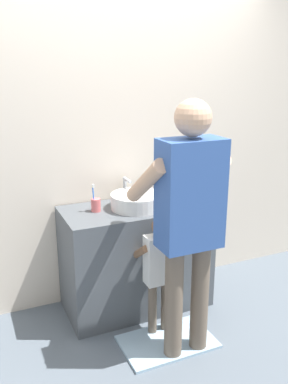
{
  "coord_description": "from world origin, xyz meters",
  "views": [
    {
      "loc": [
        -1.14,
        -2.42,
        1.84
      ],
      "look_at": [
        0.0,
        0.15,
        0.99
      ],
      "focal_mm": 38.71,
      "sensor_mm": 36.0,
      "label": 1
    }
  ],
  "objects_px": {
    "soap_bottle": "(175,194)",
    "child_toddler": "(159,266)",
    "adult_parent": "(189,210)",
    "toothbrush_cup": "(96,205)"
  },
  "relations": [
    {
      "from": "soap_bottle",
      "to": "adult_parent",
      "type": "xyz_separation_m",
      "value": [
        -0.26,
        -0.65,
        0.11
      ]
    },
    {
      "from": "adult_parent",
      "to": "soap_bottle",
      "type": "bearing_deg",
      "value": 68.37
    },
    {
      "from": "toothbrush_cup",
      "to": "child_toddler",
      "type": "height_order",
      "value": "toothbrush_cup"
    },
    {
      "from": "child_toddler",
      "to": "toothbrush_cup",
      "type": "bearing_deg",
      "value": 124.79
    },
    {
      "from": "soap_bottle",
      "to": "child_toddler",
      "type": "bearing_deg",
      "value": -130.01
    },
    {
      "from": "child_toddler",
      "to": "adult_parent",
      "type": "relative_size",
      "value": 0.52
    },
    {
      "from": "soap_bottle",
      "to": "adult_parent",
      "type": "bearing_deg",
      "value": -111.63
    },
    {
      "from": "toothbrush_cup",
      "to": "adult_parent",
      "type": "bearing_deg",
      "value": -61.69
    },
    {
      "from": "child_toddler",
      "to": "soap_bottle",
      "type": "bearing_deg",
      "value": 49.99
    },
    {
      "from": "soap_bottle",
      "to": "adult_parent",
      "type": "height_order",
      "value": "adult_parent"
    }
  ]
}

